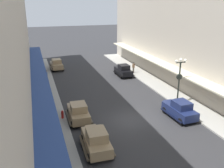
# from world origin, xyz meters

# --- Properties ---
(ground_plane) EXTENTS (200.00, 200.00, 0.00)m
(ground_plane) POSITION_xyz_m (0.00, 0.00, 0.00)
(ground_plane) COLOR #2D2D30
(sidewalk_left) EXTENTS (3.00, 60.00, 0.15)m
(sidewalk_left) POSITION_xyz_m (-7.50, 0.00, 0.07)
(sidewalk_left) COLOR #A8A59E
(sidewalk_left) RESTS_ON ground
(sidewalk_right) EXTENTS (3.00, 60.00, 0.15)m
(sidewalk_right) POSITION_xyz_m (7.50, 0.00, 0.07)
(sidewalk_right) COLOR #A8A59E
(sidewalk_right) RESTS_ON ground
(building_row_left) EXTENTS (4.30, 60.00, 17.84)m
(building_row_left) POSITION_xyz_m (-10.23, 0.00, 8.92)
(building_row_left) COLOR #B2A899
(building_row_left) RESTS_ON ground
(parked_car_0) EXTENTS (2.28, 4.31, 1.84)m
(parked_car_0) POSITION_xyz_m (-4.87, 21.38, 0.94)
(parked_car_0) COLOR #997F5B
(parked_car_0) RESTS_ON ground
(parked_car_1) EXTENTS (2.22, 4.29, 1.84)m
(parked_car_1) POSITION_xyz_m (-4.89, 1.49, 0.94)
(parked_car_1) COLOR #997F5B
(parked_car_1) RESTS_ON ground
(parked_car_2) EXTENTS (2.17, 4.27, 1.84)m
(parked_car_2) POSITION_xyz_m (4.56, 14.27, 0.94)
(parked_car_2) COLOR black
(parked_car_2) RESTS_ON ground
(parked_car_3) EXTENTS (2.26, 4.30, 1.84)m
(parked_car_3) POSITION_xyz_m (-4.53, -3.96, 0.94)
(parked_car_3) COLOR #997F5B
(parked_car_3) RESTS_ON ground
(parked_car_4) EXTENTS (2.31, 4.32, 1.84)m
(parked_car_4) POSITION_xyz_m (4.75, -1.04, 0.94)
(parked_car_4) COLOR #19234C
(parked_car_4) RESTS_ON ground
(lamp_post_with_clock) EXTENTS (1.42, 0.44, 5.16)m
(lamp_post_with_clock) POSITION_xyz_m (6.40, 1.97, 2.99)
(lamp_post_with_clock) COLOR black
(lamp_post_with_clock) RESTS_ON sidewalk_right
(fire_hydrant) EXTENTS (0.24, 0.24, 0.82)m
(fire_hydrant) POSITION_xyz_m (-6.35, 2.19, 0.56)
(fire_hydrant) COLOR #B21E19
(fire_hydrant) RESTS_ON sidewalk_left
(pedestrian_0) EXTENTS (0.36, 0.28, 1.67)m
(pedestrian_0) POSITION_xyz_m (-7.01, 14.47, 1.01)
(pedestrian_0) COLOR #2D2D33
(pedestrian_0) RESTS_ON sidewalk_left
(pedestrian_1) EXTENTS (0.36, 0.24, 1.64)m
(pedestrian_1) POSITION_xyz_m (-7.58, -4.29, 0.99)
(pedestrian_1) COLOR slate
(pedestrian_1) RESTS_ON sidewalk_left
(pedestrian_2) EXTENTS (0.36, 0.28, 1.67)m
(pedestrian_2) POSITION_xyz_m (6.53, 14.94, 1.01)
(pedestrian_2) COLOR #4C4238
(pedestrian_2) RESTS_ON sidewalk_right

